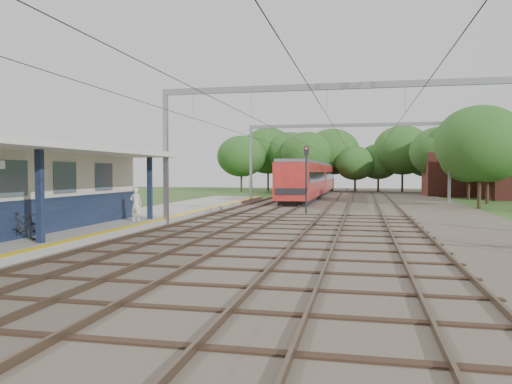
% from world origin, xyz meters
% --- Properties ---
extents(ground, '(160.00, 160.00, 0.00)m').
position_xyz_m(ground, '(0.00, 0.00, 0.00)').
color(ground, '#2D4C1E').
rests_on(ground, ground).
extents(ballast_bed, '(18.00, 90.00, 0.10)m').
position_xyz_m(ballast_bed, '(4.00, 30.00, 0.05)').
color(ballast_bed, '#473D33').
rests_on(ballast_bed, ground).
extents(platform, '(5.00, 52.00, 0.35)m').
position_xyz_m(platform, '(-7.50, 14.00, 0.17)').
color(platform, gray).
rests_on(platform, ground).
extents(yellow_stripe, '(0.45, 52.00, 0.01)m').
position_xyz_m(yellow_stripe, '(-5.25, 14.00, 0.35)').
color(yellow_stripe, yellow).
rests_on(yellow_stripe, platform).
extents(rail_tracks, '(11.80, 88.00, 0.15)m').
position_xyz_m(rail_tracks, '(1.50, 30.00, 0.18)').
color(rail_tracks, brown).
rests_on(rail_tracks, ballast_bed).
extents(catenary_system, '(17.22, 88.00, 7.00)m').
position_xyz_m(catenary_system, '(3.39, 25.28, 5.51)').
color(catenary_system, gray).
rests_on(catenary_system, ground).
extents(tree_band, '(31.72, 30.88, 8.82)m').
position_xyz_m(tree_band, '(3.84, 57.12, 4.92)').
color(tree_band, '#382619').
rests_on(tree_band, ground).
extents(house_far, '(8.00, 6.12, 8.66)m').
position_xyz_m(house_far, '(16.00, 52.00, 3.23)').
color(house_far, brown).
rests_on(house_far, ground).
extents(person, '(0.64, 0.44, 1.68)m').
position_xyz_m(person, '(-6.08, 13.74, 1.19)').
color(person, white).
rests_on(person, platform).
extents(bicycle, '(1.68, 0.65, 0.99)m').
position_xyz_m(bicycle, '(-6.96, 6.49, 0.84)').
color(bicycle, black).
rests_on(bicycle, platform).
extents(train, '(2.82, 35.13, 3.71)m').
position_xyz_m(train, '(-0.50, 46.24, 2.07)').
color(train, black).
rests_on(train, ballast_bed).
extents(signal_post, '(0.31, 0.27, 4.43)m').
position_xyz_m(signal_post, '(1.35, 22.96, 2.81)').
color(signal_post, black).
rests_on(signal_post, ground).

